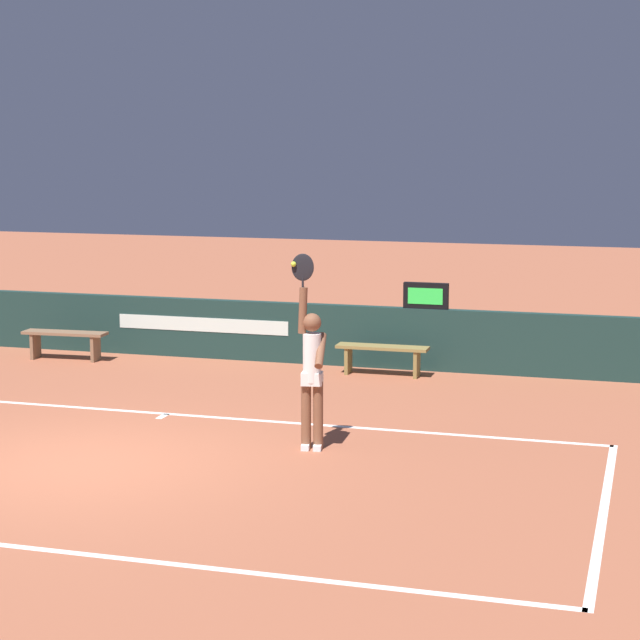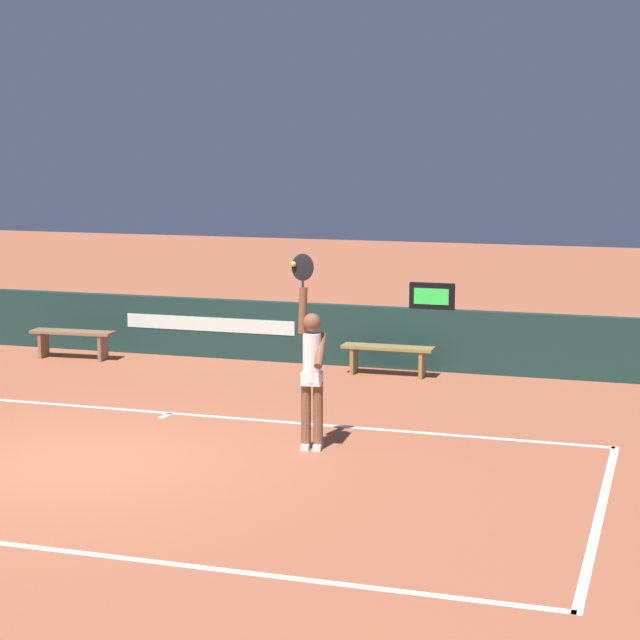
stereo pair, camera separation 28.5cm
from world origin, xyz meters
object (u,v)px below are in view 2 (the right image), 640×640
tennis_player (312,369)px  courtside_bench_near (388,353)px  tennis_ball (293,264)px  speed_display (432,296)px  courtside_bench_far (73,337)px

tennis_player → courtside_bench_near: size_ratio=1.62×
tennis_ball → tennis_player: bearing=15.5°
tennis_player → tennis_ball: (-0.21, -0.06, 1.31)m
tennis_player → speed_display: bearing=85.6°
tennis_ball → courtside_bench_near: (0.03, 4.73, -1.97)m
tennis_ball → courtside_bench_far: (-5.66, 4.47, -1.97)m
courtside_bench_far → speed_display: bearing=8.1°
tennis_player → courtside_bench_near: tennis_player is taller
speed_display → tennis_player: size_ratio=0.30×
tennis_ball → courtside_bench_far: tennis_ball is taller
speed_display → courtside_bench_far: (-6.28, -0.89, -0.89)m
tennis_ball → courtside_bench_near: size_ratio=0.04×
courtside_bench_near → courtside_bench_far: bearing=-177.3°
speed_display → tennis_player: tennis_player is taller
tennis_player → courtside_bench_far: bearing=143.1°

